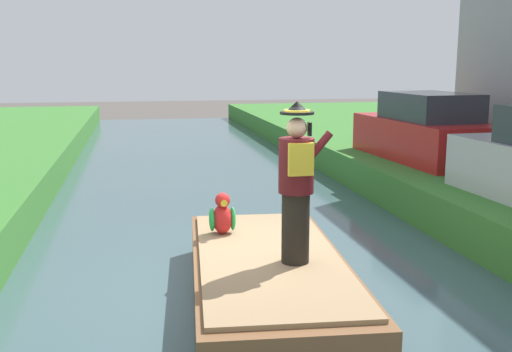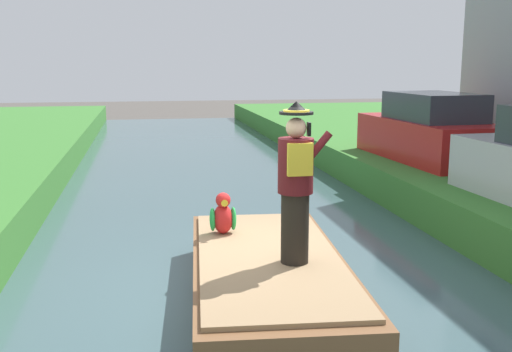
# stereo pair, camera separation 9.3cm
# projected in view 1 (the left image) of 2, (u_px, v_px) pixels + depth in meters

# --- Properties ---
(ground_plane) EXTENTS (80.00, 80.00, 0.00)m
(ground_plane) POSITION_uv_depth(u_px,v_px,m) (262.00, 299.00, 7.65)
(ground_plane) COLOR #4C4742
(canal_water) EXTENTS (6.56, 48.00, 0.10)m
(canal_water) POSITION_uv_depth(u_px,v_px,m) (262.00, 295.00, 7.65)
(canal_water) COLOR #3D565B
(canal_water) RESTS_ON ground
(boat) EXTENTS (2.15, 4.34, 0.61)m
(boat) POSITION_uv_depth(u_px,v_px,m) (269.00, 279.00, 7.22)
(boat) COLOR brown
(boat) RESTS_ON canal_water
(person_pirate) EXTENTS (0.61, 0.42, 1.85)m
(person_pirate) POSITION_uv_depth(u_px,v_px,m) (297.00, 184.00, 6.73)
(person_pirate) COLOR black
(person_pirate) RESTS_ON boat
(parrot_plush) EXTENTS (0.36, 0.35, 0.57)m
(parrot_plush) POSITION_uv_depth(u_px,v_px,m) (222.00, 216.00, 7.99)
(parrot_plush) COLOR red
(parrot_plush) RESTS_ON boat
(parked_car_red) EXTENTS (1.92, 4.09, 1.50)m
(parked_car_red) POSITION_uv_depth(u_px,v_px,m) (425.00, 131.00, 13.46)
(parked_car_red) COLOR red
(parked_car_red) RESTS_ON grass_bank_far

